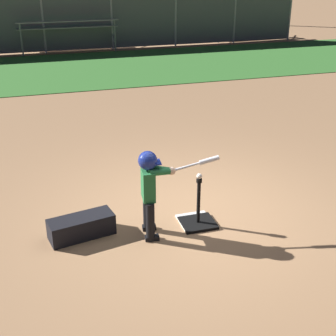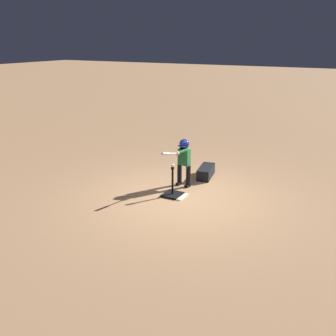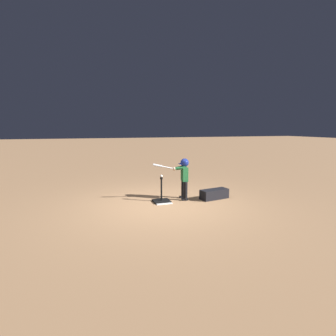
# 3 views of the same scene
# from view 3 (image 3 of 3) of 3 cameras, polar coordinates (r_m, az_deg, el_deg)

# --- Properties ---
(ground_plane) EXTENTS (90.00, 90.00, 0.00)m
(ground_plane) POSITION_cam_3_polar(r_m,az_deg,el_deg) (7.09, -1.18, -8.00)
(ground_plane) COLOR #AD7F56
(home_plate) EXTENTS (0.44, 0.44, 0.02)m
(home_plate) POSITION_cam_3_polar(r_m,az_deg,el_deg) (7.28, -1.16, -7.45)
(home_plate) COLOR white
(home_plate) RESTS_ON ground_plane
(batting_tee) EXTENTS (0.46, 0.41, 0.69)m
(batting_tee) POSITION_cam_3_polar(r_m,az_deg,el_deg) (7.34, -1.43, -6.69)
(batting_tee) COLOR black
(batting_tee) RESTS_ON ground_plane
(batter_child) EXTENTS (1.03, 0.38, 1.18)m
(batter_child) POSITION_cam_3_polar(r_m,az_deg,el_deg) (7.46, 3.35, -1.23)
(batter_child) COLOR black
(batter_child) RESTS_ON ground_plane
(baseball) EXTENTS (0.07, 0.07, 0.07)m
(baseball) POSITION_cam_3_polar(r_m,az_deg,el_deg) (7.19, -1.45, -1.77)
(baseball) COLOR white
(baseball) RESTS_ON batting_tee
(equipment_bag) EXTENTS (0.89, 0.48, 0.28)m
(equipment_bag) POSITION_cam_3_polar(r_m,az_deg,el_deg) (7.74, 10.04, -5.60)
(equipment_bag) COLOR black
(equipment_bag) RESTS_ON ground_plane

